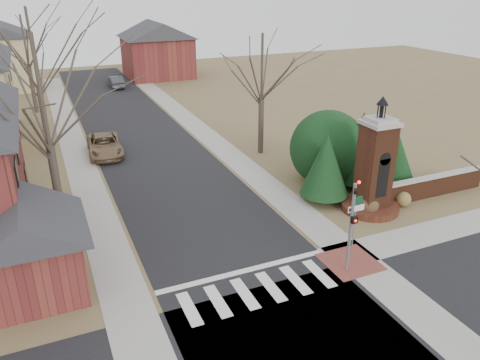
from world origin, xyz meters
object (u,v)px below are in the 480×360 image
pickup_truck (105,145)px  traffic_signal_pole (352,219)px  distant_car (116,82)px  brick_gate_monument (374,174)px  sign_post (356,212)px

pickup_truck → traffic_signal_pole: bearing=-65.2°
pickup_truck → distant_car: pickup_truck is taller
traffic_signal_pole → pickup_truck: (-7.53, 19.60, -1.87)m
brick_gate_monument → distant_car: size_ratio=1.54×
traffic_signal_pole → brick_gate_monument: (4.70, 4.42, -0.42)m
traffic_signal_pole → pickup_truck: bearing=111.0°
sign_post → brick_gate_monument: brick_gate_monument is taller
pickup_truck → distant_car: size_ratio=1.23×
traffic_signal_pole → sign_post: 2.02m
brick_gate_monument → pickup_truck: (-12.23, 15.18, -1.45)m
brick_gate_monument → distant_car: brick_gate_monument is taller
distant_car → traffic_signal_pole: bearing=93.9°
traffic_signal_pole → distant_car: bearing=93.6°
distant_car → sign_post: bearing=95.8°
sign_post → brick_gate_monument: bearing=41.4°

